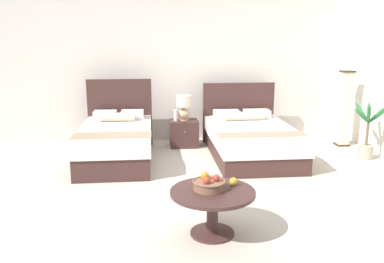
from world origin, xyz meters
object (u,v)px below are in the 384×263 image
table_lamp (184,106)px  fruit_bowl (209,184)px  vase (176,115)px  floor_lamp_corner (345,109)px  bed_near_window (117,141)px  nightstand (184,133)px  loose_apple (233,182)px  coffee_table (213,201)px  potted_palm (367,137)px  bed_near_corner (250,139)px

table_lamp → fruit_bowl: table_lamp is taller
vase → floor_lamp_corner: floor_lamp_corner is taller
bed_near_window → vase: bed_near_window is taller
table_lamp → vase: 0.22m
nightstand → loose_apple: bearing=-86.4°
bed_near_window → table_lamp: (1.16, 0.78, 0.42)m
coffee_table → bed_near_window: bearing=112.9°
bed_near_window → fruit_bowl: bearing=-67.4°
nightstand → potted_palm: 3.11m
fruit_bowl → loose_apple: fruit_bowl is taller
bed_near_corner → potted_palm: 1.89m
fruit_bowl → vase: bearing=91.7°
floor_lamp_corner → potted_palm: floor_lamp_corner is taller
nightstand → fruit_bowl: bearing=-90.9°
coffee_table → loose_apple: 0.30m
vase → potted_palm: bearing=-19.3°
nightstand → floor_lamp_corner: size_ratio=0.37×
coffee_table → potted_palm: (2.92, 2.34, 0.01)m
table_lamp → loose_apple: table_lamp is taller
table_lamp → floor_lamp_corner: (2.92, -0.27, -0.06)m
fruit_bowl → floor_lamp_corner: (2.97, 3.17, 0.16)m
fruit_bowl → loose_apple: 0.28m
loose_apple → floor_lamp_corner: bearing=48.7°
table_lamp → vase: table_lamp is taller
bed_near_window → floor_lamp_corner: floor_lamp_corner is taller
vase → coffee_table: (0.13, -3.41, -0.24)m
nightstand → table_lamp: (0.00, 0.02, 0.50)m
bed_near_window → coffee_table: 2.93m
floor_lamp_corner → potted_palm: size_ratio=1.45×
potted_palm → fruit_bowl: bearing=-142.0°
table_lamp → vase: size_ratio=2.16×
floor_lamp_corner → vase: bearing=176.2°
coffee_table → loose_apple: bearing=27.3°
bed_near_window → table_lamp: bearing=33.8°
loose_apple → vase: bearing=96.3°
floor_lamp_corner → coffee_table: bearing=-132.6°
vase → floor_lamp_corner: size_ratio=0.15×
coffee_table → bed_near_corner: bearing=68.4°
fruit_bowl → floor_lamp_corner: size_ratio=0.24×
bed_near_window → potted_palm: bearing=-5.0°
bed_near_corner → loose_apple: bearing=-108.0°
floor_lamp_corner → loose_apple: bearing=-131.3°
nightstand → vase: vase is taller
loose_apple → floor_lamp_corner: floor_lamp_corner is taller
coffee_table → potted_palm: bearing=38.7°
fruit_bowl → floor_lamp_corner: floor_lamp_corner is taller
table_lamp → fruit_bowl: (-0.05, -3.44, -0.22)m
bed_near_corner → vase: size_ratio=10.36×
floor_lamp_corner → potted_palm: 0.93m
vase → table_lamp: bearing=21.6°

